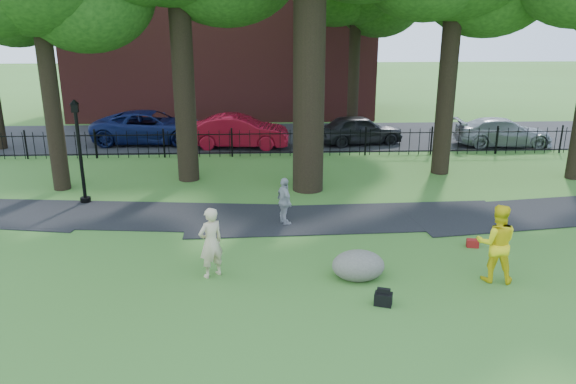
{
  "coord_description": "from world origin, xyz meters",
  "views": [
    {
      "loc": [
        -1.62,
        -12.5,
        6.23
      ],
      "look_at": [
        -0.95,
        2.0,
        1.53
      ],
      "focal_mm": 35.0,
      "sensor_mm": 36.0,
      "label": 1
    }
  ],
  "objects_px": {
    "red_sedan": "(239,131)",
    "man": "(496,243)",
    "boulder": "(358,263)",
    "woman": "(211,243)",
    "lamppost": "(80,153)"
  },
  "relations": [
    {
      "from": "boulder",
      "to": "red_sedan",
      "type": "relative_size",
      "value": 0.27
    },
    {
      "from": "boulder",
      "to": "woman",
      "type": "bearing_deg",
      "value": 175.99
    },
    {
      "from": "woman",
      "to": "red_sedan",
      "type": "bearing_deg",
      "value": -126.44
    },
    {
      "from": "man",
      "to": "woman",
      "type": "bearing_deg",
      "value": 8.63
    },
    {
      "from": "lamppost",
      "to": "boulder",
      "type": "bearing_deg",
      "value": -45.36
    },
    {
      "from": "lamppost",
      "to": "man",
      "type": "bearing_deg",
      "value": -38.1
    },
    {
      "from": "red_sedan",
      "to": "man",
      "type": "bearing_deg",
      "value": -150.29
    },
    {
      "from": "woman",
      "to": "man",
      "type": "xyz_separation_m",
      "value": [
        6.81,
        -0.53,
        0.08
      ]
    },
    {
      "from": "woman",
      "to": "lamppost",
      "type": "height_order",
      "value": "lamppost"
    },
    {
      "from": "woman",
      "to": "boulder",
      "type": "relative_size",
      "value": 1.38
    },
    {
      "from": "woman",
      "to": "man",
      "type": "distance_m",
      "value": 6.83
    },
    {
      "from": "woman",
      "to": "man",
      "type": "bearing_deg",
      "value": 139.83
    },
    {
      "from": "lamppost",
      "to": "red_sedan",
      "type": "distance_m",
      "value": 9.39
    },
    {
      "from": "boulder",
      "to": "red_sedan",
      "type": "distance_m",
      "value": 14.36
    },
    {
      "from": "man",
      "to": "boulder",
      "type": "distance_m",
      "value": 3.3
    }
  ]
}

